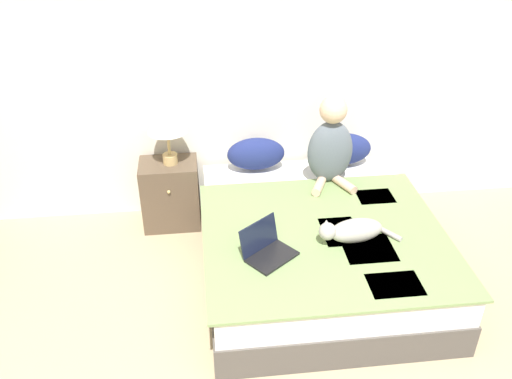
# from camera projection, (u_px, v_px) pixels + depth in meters

# --- Properties ---
(wall_back) EXTENTS (6.09, 0.05, 2.55)m
(wall_back) POSITION_uv_depth(u_px,v_px,m) (233.00, 71.00, 4.37)
(wall_back) COLOR silver
(wall_back) RESTS_ON ground_plane
(bed) EXTENTS (1.71, 1.92, 0.48)m
(bed) POSITION_uv_depth(u_px,v_px,m) (318.00, 246.00, 4.09)
(bed) COLOR #4C4742
(bed) RESTS_ON ground_plane
(pillow_near) EXTENTS (0.49, 0.24, 0.28)m
(pillow_near) POSITION_uv_depth(u_px,v_px,m) (256.00, 154.00, 4.55)
(pillow_near) COLOR navy
(pillow_near) RESTS_ON bed
(pillow_far) EXTENTS (0.49, 0.24, 0.28)m
(pillow_far) POSITION_uv_depth(u_px,v_px,m) (343.00, 149.00, 4.62)
(pillow_far) COLOR navy
(pillow_far) RESTS_ON bed
(person_sitting) EXTENTS (0.37, 0.36, 0.73)m
(person_sitting) POSITION_uv_depth(u_px,v_px,m) (331.00, 145.00, 4.27)
(person_sitting) COLOR slate
(person_sitting) RESTS_ON bed
(cat_tabby) EXTENTS (0.59, 0.23, 0.18)m
(cat_tabby) POSITION_uv_depth(u_px,v_px,m) (352.00, 231.00, 3.70)
(cat_tabby) COLOR #A8A399
(cat_tabby) RESTS_ON bed
(laptop_open) EXTENTS (0.41, 0.40, 0.22)m
(laptop_open) POSITION_uv_depth(u_px,v_px,m) (267.00, 249.00, 3.58)
(laptop_open) COLOR black
(laptop_open) RESTS_ON bed
(nightstand) EXTENTS (0.48, 0.37, 0.60)m
(nightstand) POSITION_uv_depth(u_px,v_px,m) (171.00, 194.00, 4.61)
(nightstand) COLOR brown
(nightstand) RESTS_ON ground_plane
(table_lamp) EXTENTS (0.32, 0.32, 0.51)m
(table_lamp) POSITION_uv_depth(u_px,v_px,m) (167.00, 120.00, 4.26)
(table_lamp) COLOR tan
(table_lamp) RESTS_ON nightstand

